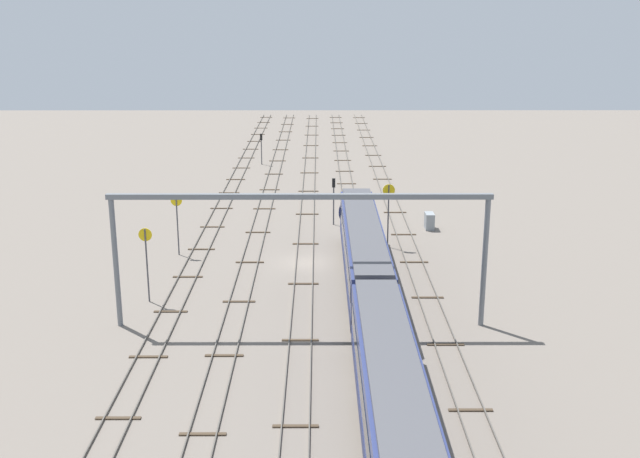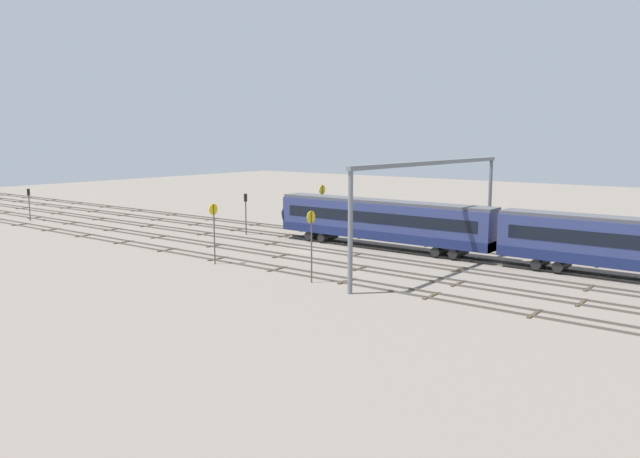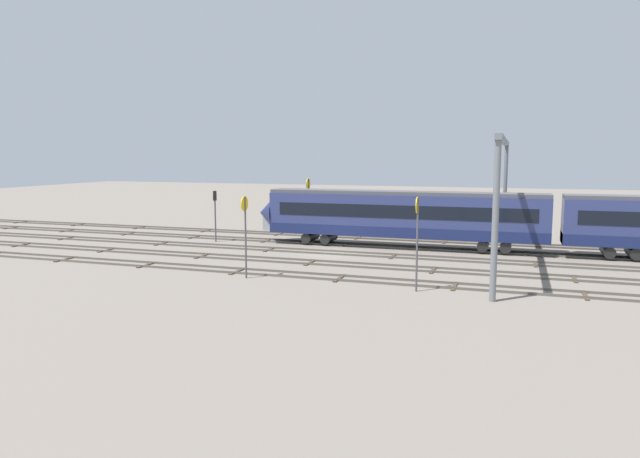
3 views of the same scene
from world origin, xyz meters
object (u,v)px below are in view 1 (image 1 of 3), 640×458
at_px(speed_sign_far_trackside, 177,216).
at_px(signal_light_trackside_departure, 261,144).
at_px(relay_cabinet, 429,221).
at_px(speed_sign_mid_trackside, 146,254).
at_px(speed_sign_near_foreground, 388,205).
at_px(overhead_gantry, 300,223).
at_px(signal_light_trackside_approach, 334,195).

bearing_deg(speed_sign_far_trackside, signal_light_trackside_departure, -6.03).
height_order(speed_sign_far_trackside, relay_cabinet, speed_sign_far_trackside).
distance_m(speed_sign_mid_trackside, relay_cabinet, 30.67).
xyz_separation_m(speed_sign_mid_trackside, speed_sign_far_trackside, (11.27, -0.21, -0.12)).
height_order(speed_sign_near_foreground, speed_sign_mid_trackside, speed_sign_near_foreground).
xyz_separation_m(overhead_gantry, speed_sign_mid_trackside, (4.42, 11.31, -3.56)).
height_order(speed_sign_mid_trackside, speed_sign_far_trackside, speed_sign_mid_trackside).
bearing_deg(relay_cabinet, speed_sign_near_foreground, 142.12).
bearing_deg(signal_light_trackside_departure, speed_sign_mid_trackside, 175.03).
distance_m(speed_sign_mid_trackside, signal_light_trackside_departure, 52.68).
xyz_separation_m(speed_sign_far_trackside, signal_light_trackside_approach, (9.80, -13.84, -0.46)).
bearing_deg(speed_sign_mid_trackside, overhead_gantry, -111.36).
bearing_deg(relay_cabinet, signal_light_trackside_approach, 80.58).
bearing_deg(speed_sign_near_foreground, overhead_gantry, 157.27).
distance_m(overhead_gantry, speed_sign_far_trackside, 19.58).
distance_m(speed_sign_near_foreground, relay_cabinet, 8.18).
relative_size(speed_sign_near_foreground, signal_light_trackside_departure, 1.35).
height_order(overhead_gantry, speed_sign_mid_trackside, overhead_gantry).
relative_size(overhead_gantry, speed_sign_mid_trackside, 4.48).
bearing_deg(overhead_gantry, speed_sign_far_trackside, 35.27).
bearing_deg(speed_sign_mid_trackside, speed_sign_near_foreground, -54.30).
bearing_deg(signal_light_trackside_approach, speed_sign_far_trackside, 125.30).
bearing_deg(signal_light_trackside_approach, relay_cabinet, -99.42).
relative_size(overhead_gantry, relay_cabinet, 15.77).
bearing_deg(speed_sign_mid_trackside, signal_light_trackside_approach, -33.70).
bearing_deg(overhead_gantry, signal_light_trackside_approach, -6.14).
distance_m(overhead_gantry, speed_sign_near_foreground, 19.76).
bearing_deg(speed_sign_near_foreground, speed_sign_far_trackside, 96.93).
relative_size(speed_sign_far_trackside, signal_light_trackside_approach, 1.14).
distance_m(overhead_gantry, speed_sign_mid_trackside, 12.66).
xyz_separation_m(speed_sign_far_trackside, relay_cabinet, (8.24, -23.28, -2.76)).
distance_m(speed_sign_near_foreground, signal_light_trackside_departure, 41.49).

